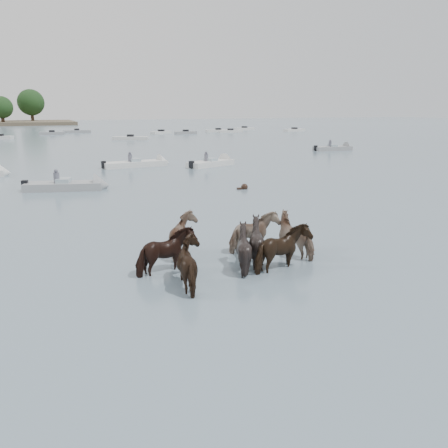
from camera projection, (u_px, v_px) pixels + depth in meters
name	position (u px, v px, depth m)	size (l,w,h in m)	color
ground	(226.00, 299.00, 11.90)	(400.00, 400.00, 0.00)	#4C5F6E
pony_herd	(237.00, 246.00, 14.50)	(6.90, 4.61, 1.67)	black
swimming_pony	(244.00, 187.00, 28.09)	(0.72, 0.44, 0.44)	black
motorboat_b	(77.00, 186.00, 27.91)	(5.34, 2.88, 1.92)	gray
motorboat_c	(144.00, 164.00, 39.19)	(6.16, 2.19, 1.92)	silver
motorboat_d	(216.00, 163.00, 39.73)	(5.20, 3.43, 1.92)	silver
motorboat_e	(338.00, 148.00, 54.30)	(5.35, 2.06, 1.92)	gray
distant_flotilla	(61.00, 135.00, 80.17)	(107.68, 30.24, 0.93)	silver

